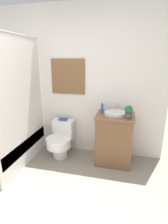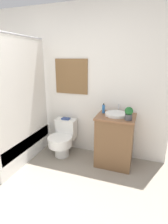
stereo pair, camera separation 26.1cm
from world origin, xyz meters
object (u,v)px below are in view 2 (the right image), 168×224
toilet (63,138)px  potted_plant (129,113)px  soap_bottle (103,109)px  book_on_tank (66,119)px  sink (116,114)px

toilet → potted_plant: size_ratio=3.24×
soap_bottle → book_on_tank: soap_bottle is taller
sink → book_on_tank: bearing=173.7°
sink → soap_bottle: (-0.22, 0.05, 0.05)m
toilet → book_on_tank: bearing=90.0°
toilet → book_on_tank: 0.35m
toilet → sink: (0.91, 0.05, 0.53)m
soap_bottle → potted_plant: bearing=-26.9°
sink → soap_bottle: bearing=166.3°
sink → toilet: bearing=-176.9°
toilet → soap_bottle: 0.91m
book_on_tank → toilet: bearing=-90.0°
soap_bottle → book_on_tank: size_ratio=1.11×
soap_bottle → potted_plant: (0.41, -0.21, 0.03)m
soap_bottle → toilet: bearing=-171.6°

